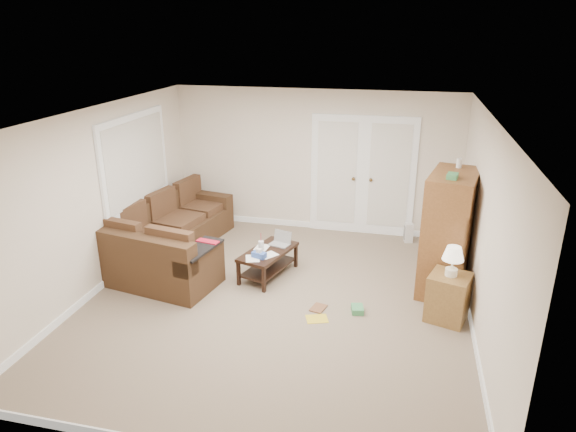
% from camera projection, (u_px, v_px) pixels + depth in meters
% --- Properties ---
extents(floor, '(5.50, 5.50, 0.00)m').
position_uv_depth(floor, '(277.00, 301.00, 6.93)').
color(floor, gray).
rests_on(floor, ground).
extents(ceiling, '(5.00, 5.50, 0.02)m').
position_uv_depth(ceiling, '(275.00, 115.00, 6.06)').
color(ceiling, white).
rests_on(ceiling, wall_back).
extents(wall_left, '(0.02, 5.50, 2.50)m').
position_uv_depth(wall_left, '(99.00, 200.00, 7.02)').
color(wall_left, silver).
rests_on(wall_left, floor).
extents(wall_right, '(0.02, 5.50, 2.50)m').
position_uv_depth(wall_right, '(484.00, 231.00, 5.96)').
color(wall_right, silver).
rests_on(wall_right, floor).
extents(wall_back, '(5.00, 0.02, 2.50)m').
position_uv_depth(wall_back, '(315.00, 161.00, 9.00)').
color(wall_back, silver).
rests_on(wall_back, floor).
extents(wall_front, '(5.00, 0.02, 2.50)m').
position_uv_depth(wall_front, '(189.00, 333.00, 3.98)').
color(wall_front, silver).
rests_on(wall_front, floor).
extents(baseboards, '(5.00, 5.50, 0.10)m').
position_uv_depth(baseboards, '(277.00, 297.00, 6.91)').
color(baseboards, silver).
rests_on(baseboards, floor).
extents(french_doors, '(1.80, 0.05, 2.13)m').
position_uv_depth(french_doors, '(362.00, 177.00, 8.87)').
color(french_doors, silver).
rests_on(french_doors, floor).
extents(window_left, '(0.05, 1.92, 1.42)m').
position_uv_depth(window_left, '(136.00, 161.00, 7.82)').
color(window_left, silver).
rests_on(window_left, wall_left).
extents(sectional_sofa, '(1.97, 3.05, 0.85)m').
position_uv_depth(sectional_sofa, '(166.00, 241.00, 7.99)').
color(sectional_sofa, '#462E1B').
rests_on(sectional_sofa, floor).
extents(coffee_table, '(0.76, 1.09, 0.68)m').
position_uv_depth(coffee_table, '(269.00, 262.00, 7.56)').
color(coffee_table, black).
rests_on(coffee_table, floor).
extents(tv_armoire, '(0.79, 1.15, 1.81)m').
position_uv_depth(tv_armoire, '(448.00, 232.00, 6.98)').
color(tv_armoire, brown).
rests_on(tv_armoire, floor).
extents(side_cabinet, '(0.59, 0.59, 0.99)m').
position_uv_depth(side_cabinet, '(449.00, 294.00, 6.39)').
color(side_cabinet, olive).
rests_on(side_cabinet, floor).
extents(space_heater, '(0.16, 0.14, 0.33)m').
position_uv_depth(space_heater, '(409.00, 233.00, 8.75)').
color(space_heater, silver).
rests_on(space_heater, floor).
extents(floor_magazine, '(0.33, 0.29, 0.01)m').
position_uv_depth(floor_magazine, '(317.00, 319.00, 6.49)').
color(floor_magazine, gold).
rests_on(floor_magazine, floor).
extents(floor_greenbox, '(0.19, 0.23, 0.08)m').
position_uv_depth(floor_greenbox, '(357.00, 309.00, 6.64)').
color(floor_greenbox, '#419056').
rests_on(floor_greenbox, floor).
extents(floor_book, '(0.22, 0.27, 0.02)m').
position_uv_depth(floor_book, '(312.00, 307.00, 6.77)').
color(floor_book, brown).
rests_on(floor_book, floor).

